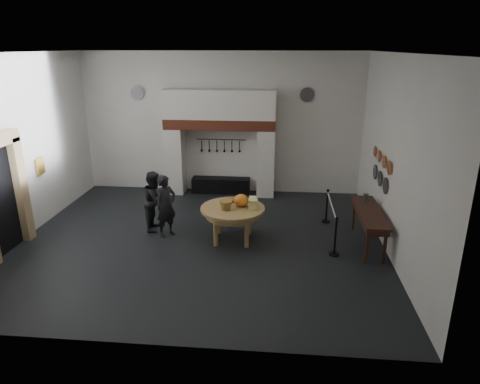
# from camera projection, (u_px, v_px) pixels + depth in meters

# --- Properties ---
(floor) EXTENTS (9.00, 8.00, 0.02)m
(floor) POSITION_uv_depth(u_px,v_px,m) (201.00, 240.00, 10.77)
(floor) COLOR black
(floor) RESTS_ON ground
(ceiling) EXTENTS (9.00, 8.00, 0.02)m
(ceiling) POSITION_uv_depth(u_px,v_px,m) (195.00, 53.00, 9.30)
(ceiling) COLOR silver
(ceiling) RESTS_ON wall_back
(wall_back) EXTENTS (9.00, 0.02, 4.50)m
(wall_back) POSITION_uv_depth(u_px,v_px,m) (221.00, 124.00, 13.80)
(wall_back) COLOR silver
(wall_back) RESTS_ON floor
(wall_front) EXTENTS (9.00, 0.02, 4.50)m
(wall_front) POSITION_uv_depth(u_px,v_px,m) (148.00, 218.00, 6.27)
(wall_front) COLOR silver
(wall_front) RESTS_ON floor
(wall_left) EXTENTS (0.02, 8.00, 4.50)m
(wall_left) POSITION_uv_depth(u_px,v_px,m) (17.00, 149.00, 10.43)
(wall_left) COLOR silver
(wall_left) RESTS_ON floor
(wall_right) EXTENTS (0.02, 8.00, 4.50)m
(wall_right) POSITION_uv_depth(u_px,v_px,m) (395.00, 158.00, 9.63)
(wall_right) COLOR silver
(wall_right) RESTS_ON floor
(chimney_pier_left) EXTENTS (0.55, 0.70, 2.15)m
(chimney_pier_left) POSITION_uv_depth(u_px,v_px,m) (176.00, 161.00, 13.98)
(chimney_pier_left) COLOR silver
(chimney_pier_left) RESTS_ON floor
(chimney_pier_right) EXTENTS (0.55, 0.70, 2.15)m
(chimney_pier_right) POSITION_uv_depth(u_px,v_px,m) (266.00, 163.00, 13.72)
(chimney_pier_right) COLOR silver
(chimney_pier_right) RESTS_ON floor
(hearth_brick_band) EXTENTS (3.50, 0.72, 0.32)m
(hearth_brick_band) POSITION_uv_depth(u_px,v_px,m) (220.00, 124.00, 13.45)
(hearth_brick_band) COLOR #9E442B
(hearth_brick_band) RESTS_ON chimney_pier_left
(chimney_hood) EXTENTS (3.50, 0.70, 0.90)m
(chimney_hood) POSITION_uv_depth(u_px,v_px,m) (219.00, 104.00, 13.25)
(chimney_hood) COLOR silver
(chimney_hood) RESTS_ON hearth_brick_band
(iron_range) EXTENTS (1.90, 0.45, 0.50)m
(iron_range) POSITION_uv_depth(u_px,v_px,m) (221.00, 185.00, 14.19)
(iron_range) COLOR black
(iron_range) RESTS_ON floor
(utensil_rail) EXTENTS (1.60, 0.02, 0.02)m
(utensil_rail) POSITION_uv_depth(u_px,v_px,m) (221.00, 140.00, 13.89)
(utensil_rail) COLOR black
(utensil_rail) RESTS_ON wall_back
(door_recess) EXTENTS (0.04, 1.10, 2.50)m
(door_recess) POSITION_uv_depth(u_px,v_px,m) (0.00, 202.00, 9.81)
(door_recess) COLOR black
(door_recess) RESTS_ON floor
(door_jamb_far) EXTENTS (0.22, 0.30, 2.60)m
(door_jamb_far) POSITION_uv_depth(u_px,v_px,m) (21.00, 190.00, 10.45)
(door_jamb_far) COLOR tan
(door_jamb_far) RESTS_ON floor
(wall_plaque) EXTENTS (0.05, 0.34, 0.44)m
(wall_plaque) POSITION_uv_depth(u_px,v_px,m) (40.00, 166.00, 11.39)
(wall_plaque) COLOR gold
(wall_plaque) RESTS_ON wall_left
(work_table) EXTENTS (1.82, 1.82, 0.07)m
(work_table) POSITION_uv_depth(u_px,v_px,m) (233.00, 209.00, 10.52)
(work_table) COLOR tan
(work_table) RESTS_ON floor
(pumpkin) EXTENTS (0.36, 0.36, 0.31)m
(pumpkin) POSITION_uv_depth(u_px,v_px,m) (241.00, 200.00, 10.53)
(pumpkin) COLOR orange
(pumpkin) RESTS_ON work_table
(cheese_block_big) EXTENTS (0.22, 0.22, 0.24)m
(cheese_block_big) POSITION_uv_depth(u_px,v_px,m) (253.00, 204.00, 10.38)
(cheese_block_big) COLOR #DCD883
(cheese_block_big) RESTS_ON work_table
(cheese_block_small) EXTENTS (0.18, 0.18, 0.20)m
(cheese_block_small) POSITION_uv_depth(u_px,v_px,m) (253.00, 201.00, 10.67)
(cheese_block_small) COLOR #FFF798
(cheese_block_small) RESTS_ON work_table
(wicker_basket) EXTENTS (0.37, 0.37, 0.22)m
(wicker_basket) POSITION_uv_depth(u_px,v_px,m) (226.00, 205.00, 10.34)
(wicker_basket) COLOR olive
(wicker_basket) RESTS_ON work_table
(bread_loaf) EXTENTS (0.31, 0.18, 0.13)m
(bread_loaf) POSITION_uv_depth(u_px,v_px,m) (230.00, 200.00, 10.82)
(bread_loaf) COLOR #AA7A3C
(bread_loaf) RESTS_ON work_table
(visitor_near) EXTENTS (0.67, 0.70, 1.61)m
(visitor_near) POSITION_uv_depth(u_px,v_px,m) (166.00, 206.00, 10.79)
(visitor_near) COLOR black
(visitor_near) RESTS_ON floor
(visitor_far) EXTENTS (0.63, 0.79, 1.59)m
(visitor_far) POSITION_uv_depth(u_px,v_px,m) (155.00, 201.00, 11.20)
(visitor_far) COLOR black
(visitor_far) RESTS_ON floor
(side_table) EXTENTS (0.55, 2.20, 0.06)m
(side_table) POSITION_uv_depth(u_px,v_px,m) (370.00, 212.00, 10.23)
(side_table) COLOR #3C2016
(side_table) RESTS_ON floor
(pewter_jug) EXTENTS (0.12, 0.12, 0.22)m
(pewter_jug) POSITION_uv_depth(u_px,v_px,m) (366.00, 198.00, 10.75)
(pewter_jug) COLOR #47474C
(pewter_jug) RESTS_ON side_table
(copper_pan_a) EXTENTS (0.03, 0.34, 0.34)m
(copper_pan_a) POSITION_uv_depth(u_px,v_px,m) (390.00, 168.00, 9.92)
(copper_pan_a) COLOR #C6662D
(copper_pan_a) RESTS_ON wall_right
(copper_pan_b) EXTENTS (0.03, 0.32, 0.32)m
(copper_pan_b) POSITION_uv_depth(u_px,v_px,m) (384.00, 162.00, 10.44)
(copper_pan_b) COLOR #C6662D
(copper_pan_b) RESTS_ON wall_right
(copper_pan_c) EXTENTS (0.03, 0.30, 0.30)m
(copper_pan_c) POSITION_uv_depth(u_px,v_px,m) (379.00, 156.00, 10.96)
(copper_pan_c) COLOR #C6662D
(copper_pan_c) RESTS_ON wall_right
(copper_pan_d) EXTENTS (0.03, 0.28, 0.28)m
(copper_pan_d) POSITION_uv_depth(u_px,v_px,m) (375.00, 151.00, 11.48)
(copper_pan_d) COLOR #C6662D
(copper_pan_d) RESTS_ON wall_right
(pewter_plate_left) EXTENTS (0.03, 0.40, 0.40)m
(pewter_plate_left) POSITION_uv_depth(u_px,v_px,m) (385.00, 186.00, 10.27)
(pewter_plate_left) COLOR #4C4C51
(pewter_plate_left) RESTS_ON wall_right
(pewter_plate_mid) EXTENTS (0.03, 0.40, 0.40)m
(pewter_plate_mid) POSITION_uv_depth(u_px,v_px,m) (380.00, 178.00, 10.84)
(pewter_plate_mid) COLOR #4C4C51
(pewter_plate_mid) RESTS_ON wall_right
(pewter_plate_right) EXTENTS (0.03, 0.40, 0.40)m
(pewter_plate_right) POSITION_uv_depth(u_px,v_px,m) (375.00, 172.00, 11.40)
(pewter_plate_right) COLOR #4C4C51
(pewter_plate_right) RESTS_ON wall_right
(pewter_plate_back_left) EXTENTS (0.44, 0.03, 0.44)m
(pewter_plate_back_left) POSITION_uv_depth(u_px,v_px,m) (137.00, 93.00, 13.69)
(pewter_plate_back_left) COLOR #4C4C51
(pewter_plate_back_left) RESTS_ON wall_back
(pewter_plate_back_right) EXTENTS (0.44, 0.03, 0.44)m
(pewter_plate_back_right) POSITION_uv_depth(u_px,v_px,m) (307.00, 95.00, 13.21)
(pewter_plate_back_right) COLOR #4C4C51
(pewter_plate_back_right) RESTS_ON wall_back
(barrier_post_near) EXTENTS (0.05, 0.05, 0.90)m
(barrier_post_near) POSITION_uv_depth(u_px,v_px,m) (335.00, 237.00, 9.87)
(barrier_post_near) COLOR black
(barrier_post_near) RESTS_ON floor
(barrier_post_far) EXTENTS (0.05, 0.05, 0.90)m
(barrier_post_far) POSITION_uv_depth(u_px,v_px,m) (327.00, 207.00, 11.75)
(barrier_post_far) COLOR black
(barrier_post_far) RESTS_ON floor
(barrier_rope) EXTENTS (0.04, 2.00, 0.04)m
(barrier_rope) POSITION_uv_depth(u_px,v_px,m) (332.00, 206.00, 10.68)
(barrier_rope) COLOR silver
(barrier_rope) RESTS_ON barrier_post_near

